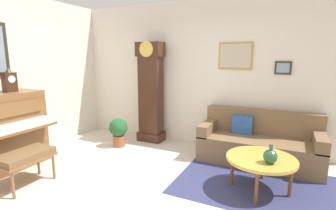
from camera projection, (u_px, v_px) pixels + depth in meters
The scene contains 10 objects.
ground_plane at pixel (130, 202), 3.16m from camera, with size 6.40×6.00×0.10m, color beige.
wall_back at pixel (197, 74), 5.01m from camera, with size 5.30×0.13×2.80m.
area_rug at pixel (254, 185), 3.49m from camera, with size 2.10×1.50×0.01m, color navy.
piano_bench at pixel (25, 157), 3.40m from camera, with size 0.42×0.70×0.48m.
grandfather_clock at pixel (151, 95), 5.19m from camera, with size 0.52×0.34×2.03m.
couch at pixel (259, 143), 4.24m from camera, with size 1.90×0.80×0.84m.
coffee_table at pixel (261, 160), 3.26m from camera, with size 0.88×0.88×0.46m.
mantel_clock at pixel (9, 81), 3.92m from camera, with size 0.13×0.18×0.38m.
green_jug at pixel (270, 156), 3.06m from camera, with size 0.17×0.17×0.24m.
potted_plant at pixel (119, 130), 4.96m from camera, with size 0.36×0.36×0.56m.
Camera 1 is at (1.68, -2.38, 1.72)m, focal length 27.16 mm.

